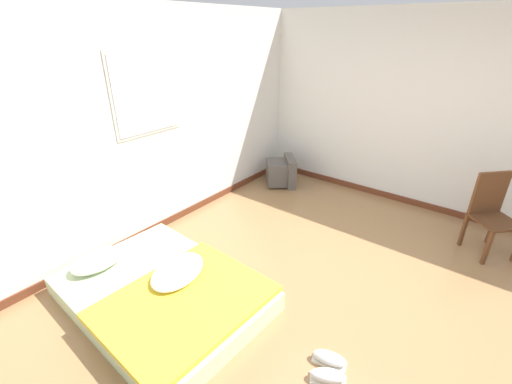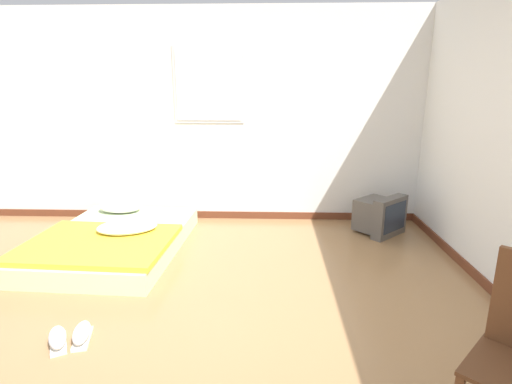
# 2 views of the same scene
# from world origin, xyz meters

# --- Properties ---
(ground_plane) EXTENTS (20.00, 20.00, 0.00)m
(ground_plane) POSITION_xyz_m (0.00, 0.00, 0.00)
(ground_plane) COLOR #997047
(wall_back) EXTENTS (7.36, 0.08, 2.60)m
(wall_back) POSITION_xyz_m (-0.00, 2.65, 1.29)
(wall_back) COLOR white
(wall_back) RESTS_ON ground_plane
(mattress_bed) EXTENTS (1.44, 1.93, 0.33)m
(mattress_bed) POSITION_xyz_m (-1.01, 1.51, 0.12)
(mattress_bed) COLOR beige
(mattress_bed) RESTS_ON ground_plane
(crt_tv) EXTENTS (0.64, 0.64, 0.46)m
(crt_tv) POSITION_xyz_m (1.91, 2.13, 0.22)
(crt_tv) COLOR #56514C
(crt_tv) RESTS_ON ground_plane
(sneaker_pair) EXTENTS (0.33, 0.34, 0.10)m
(sneaker_pair) POSITION_xyz_m (-0.72, -0.06, 0.05)
(sneaker_pair) COLOR silver
(sneaker_pair) RESTS_ON ground_plane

